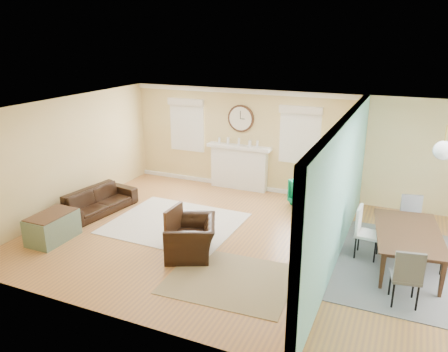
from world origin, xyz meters
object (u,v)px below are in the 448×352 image
Objects in this scene: green_chair at (308,194)px; credenza at (335,203)px; dining_table at (408,250)px; sofa at (98,201)px; eames_chair at (191,238)px.

green_chair is 0.88m from credenza.
credenza reaches higher than dining_table.
green_chair reaches higher than sofa.
dining_table is at bearing -80.32° from sofa.
green_chair is at bearing 39.99° from dining_table.
green_chair is at bearing -54.31° from sofa.
green_chair is at bearing 143.63° from credenza.
green_chair is 0.37× the size of dining_table.
eames_chair is at bearing 99.25° from dining_table.
sofa is at bearing -160.92° from credenza.
eames_chair reaches higher than green_chair.
green_chair is 3.06m from dining_table.
sofa is 6.57m from dining_table.
credenza reaches higher than green_chair.
eames_chair is 3.48m from green_chair.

